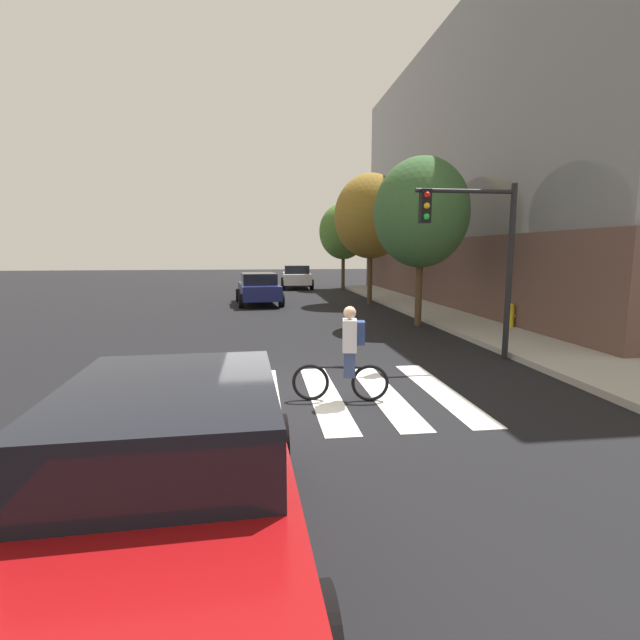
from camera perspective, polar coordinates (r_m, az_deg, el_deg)
The scene contains 13 objects.
ground_plane at distance 8.54m, azimuth -3.09°, elevation -9.48°, with size 120.00×120.00×0.00m, color black.
crosswalk_stripes at distance 8.59m, azimuth 0.58°, elevation -9.31°, with size 4.96×3.90×0.01m.
manhole_cover at distance 6.45m, azimuth -8.39°, elevation -15.65°, with size 0.64×0.64×0.01m, color #473D1E.
sedan_near at distance 4.26m, azimuth -17.33°, elevation -17.06°, with size 2.28×4.66×1.59m.
sedan_mid at distance 23.30m, azimuth -7.57°, elevation 3.91°, with size 2.42×4.65×1.56m.
sedan_far at distance 33.30m, azimuth -2.90°, elevation 5.39°, with size 2.38×4.80×1.63m.
cyclist at distance 8.13m, azimuth 3.41°, elevation -4.24°, with size 1.70×0.40×1.69m.
traffic_light_near at distance 11.65m, azimuth 18.92°, elevation 9.16°, with size 2.47×0.28×4.20m.
fire_hydrant at distance 16.54m, azimuth 22.43°, elevation 0.54°, with size 0.33×0.22×0.78m.
street_tree_near at distance 16.77m, azimuth 12.35°, elevation 12.75°, with size 3.28×3.28×5.83m.
street_tree_mid at distance 23.53m, azimuth 6.27°, elevation 12.55°, with size 3.60×3.60×6.40m.
street_tree_far at distance 32.22m, azimuth 2.89°, elevation 10.83°, with size 3.30×3.30×5.86m.
corner_building at distance 28.70m, azimuth 31.08°, elevation 14.91°, with size 18.08×25.92×12.97m.
Camera 1 is at (-0.63, -8.10, 2.63)m, focal length 25.99 mm.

